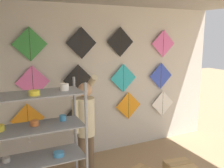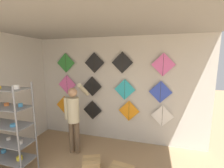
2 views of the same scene
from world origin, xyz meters
name	(u,v)px [view 2 (image 2 of 2)]	position (x,y,z in m)	size (l,w,h in m)	color
back_panel	(110,90)	(0.00, 3.35, 1.40)	(4.96, 0.06, 2.80)	beige
ceiling_slab	(79,19)	(0.00, 1.66, 2.82)	(4.96, 4.12, 0.04)	gray
shelf_rack	(6,124)	(-1.52, 1.53, 1.02)	(1.00, 0.41, 1.81)	slate
shopkeeper	(74,114)	(-0.64, 2.48, 0.95)	(0.43, 0.61, 1.69)	brown
cardboard_box_spare	(91,166)	(0.02, 1.94, 0.15)	(0.43, 0.40, 0.31)	tan
kite_0	(65,106)	(-1.38, 3.26, 0.86)	(0.55, 0.04, 0.69)	orange
kite_1	(93,110)	(-0.50, 3.26, 0.81)	(0.55, 0.01, 0.55)	black
kite_2	(129,111)	(0.54, 3.26, 0.88)	(0.55, 0.01, 0.55)	orange
kite_3	(162,116)	(1.37, 3.26, 0.83)	(0.55, 0.01, 0.55)	white
kite_4	(67,85)	(-1.27, 3.26, 1.51)	(0.55, 0.01, 0.55)	pink
kite_5	(92,86)	(-0.49, 3.26, 1.49)	(0.55, 0.01, 0.55)	black
kite_6	(125,89)	(0.42, 3.26, 1.45)	(0.55, 0.01, 0.55)	#28B2C6
kite_7	(160,92)	(1.30, 3.26, 1.43)	(0.55, 0.01, 0.55)	blue
kite_8	(66,63)	(-1.28, 3.26, 2.13)	(0.55, 0.01, 0.55)	#338C38
kite_9	(94,63)	(-0.42, 3.26, 2.13)	(0.55, 0.01, 0.55)	black
kite_10	(122,63)	(0.34, 3.26, 2.14)	(0.55, 0.01, 0.55)	black
kite_11	(163,65)	(1.33, 3.26, 2.10)	(0.55, 0.01, 0.55)	pink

